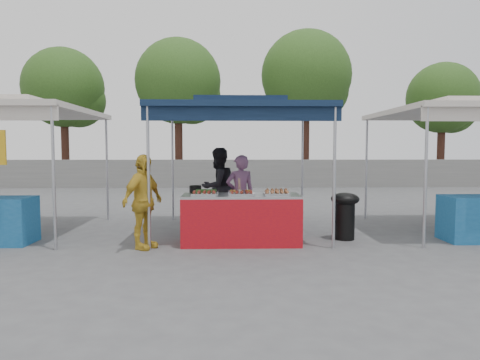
{
  "coord_description": "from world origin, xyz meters",
  "views": [
    {
      "loc": [
        -0.22,
        -7.37,
        1.61
      ],
      "look_at": [
        0.0,
        0.6,
        1.05
      ],
      "focal_mm": 32.0,
      "sensor_mm": 36.0,
      "label": 1
    }
  ],
  "objects_px": {
    "vendor_woman": "(240,195)",
    "helper_man": "(218,187)",
    "vendor_table": "(241,219)",
    "wok_burner": "(345,212)",
    "cooking_pot": "(195,189)",
    "customer_person": "(143,202)"
  },
  "relations": [
    {
      "from": "vendor_table",
      "to": "wok_burner",
      "type": "height_order",
      "value": "wok_burner"
    },
    {
      "from": "vendor_woman",
      "to": "wok_burner",
      "type": "bearing_deg",
      "value": 150.3
    },
    {
      "from": "cooking_pot",
      "to": "helper_man",
      "type": "height_order",
      "value": "helper_man"
    },
    {
      "from": "vendor_table",
      "to": "wok_burner",
      "type": "distance_m",
      "value": 1.91
    },
    {
      "from": "vendor_table",
      "to": "helper_man",
      "type": "relative_size",
      "value": 1.21
    },
    {
      "from": "helper_man",
      "to": "customer_person",
      "type": "distance_m",
      "value": 2.32
    },
    {
      "from": "vendor_table",
      "to": "customer_person",
      "type": "relative_size",
      "value": 1.3
    },
    {
      "from": "vendor_table",
      "to": "cooking_pot",
      "type": "xyz_separation_m",
      "value": [
        -0.81,
        0.36,
        0.49
      ]
    },
    {
      "from": "cooking_pot",
      "to": "wok_burner",
      "type": "distance_m",
      "value": 2.72
    },
    {
      "from": "cooking_pot",
      "to": "vendor_woman",
      "type": "bearing_deg",
      "value": 32.36
    },
    {
      "from": "cooking_pot",
      "to": "customer_person",
      "type": "height_order",
      "value": "customer_person"
    },
    {
      "from": "helper_man",
      "to": "wok_burner",
      "type": "bearing_deg",
      "value": 107.35
    },
    {
      "from": "cooking_pot",
      "to": "wok_burner",
      "type": "bearing_deg",
      "value": -1.21
    },
    {
      "from": "vendor_woman",
      "to": "helper_man",
      "type": "height_order",
      "value": "helper_man"
    },
    {
      "from": "cooking_pot",
      "to": "customer_person",
      "type": "distance_m",
      "value": 1.07
    },
    {
      "from": "vendor_table",
      "to": "customer_person",
      "type": "distance_m",
      "value": 1.68
    },
    {
      "from": "helper_man",
      "to": "customer_person",
      "type": "height_order",
      "value": "helper_man"
    },
    {
      "from": "vendor_woman",
      "to": "helper_man",
      "type": "distance_m",
      "value": 0.91
    },
    {
      "from": "cooking_pot",
      "to": "vendor_table",
      "type": "bearing_deg",
      "value": -24.04
    },
    {
      "from": "cooking_pot",
      "to": "vendor_woman",
      "type": "xyz_separation_m",
      "value": [
        0.82,
        0.52,
        -0.15
      ]
    },
    {
      "from": "wok_burner",
      "to": "helper_man",
      "type": "height_order",
      "value": "helper_man"
    },
    {
      "from": "vendor_table",
      "to": "wok_burner",
      "type": "bearing_deg",
      "value": 9.19
    }
  ]
}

